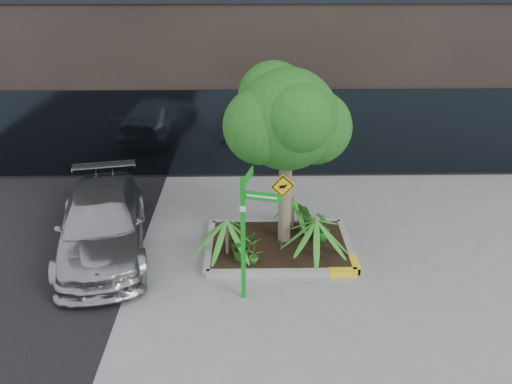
{
  "coord_description": "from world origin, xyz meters",
  "views": [
    {
      "loc": [
        -0.5,
        -9.57,
        6.17
      ],
      "look_at": [
        -0.33,
        0.2,
        1.51
      ],
      "focal_mm": 35.0,
      "sensor_mm": 36.0,
      "label": 1
    }
  ],
  "objects_px": {
    "parked_car": "(102,224)",
    "cattle_sign": "(282,199)",
    "tree": "(287,119)",
    "street_sign_post": "(246,226)"
  },
  "relations": [
    {
      "from": "tree",
      "to": "street_sign_post",
      "type": "height_order",
      "value": "tree"
    },
    {
      "from": "tree",
      "to": "street_sign_post",
      "type": "relative_size",
      "value": 1.61
    },
    {
      "from": "tree",
      "to": "parked_car",
      "type": "xyz_separation_m",
      "value": [
        -4.13,
        -0.17,
        -2.38
      ]
    },
    {
      "from": "tree",
      "to": "cattle_sign",
      "type": "bearing_deg",
      "value": -101.75
    },
    {
      "from": "parked_car",
      "to": "cattle_sign",
      "type": "relative_size",
      "value": 2.53
    },
    {
      "from": "tree",
      "to": "parked_car",
      "type": "relative_size",
      "value": 0.91
    },
    {
      "from": "parked_car",
      "to": "cattle_sign",
      "type": "distance_m",
      "value": 4.11
    },
    {
      "from": "street_sign_post",
      "to": "cattle_sign",
      "type": "bearing_deg",
      "value": 78.98
    },
    {
      "from": "cattle_sign",
      "to": "street_sign_post",
      "type": "bearing_deg",
      "value": -125.81
    },
    {
      "from": "tree",
      "to": "street_sign_post",
      "type": "bearing_deg",
      "value": -113.65
    }
  ]
}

